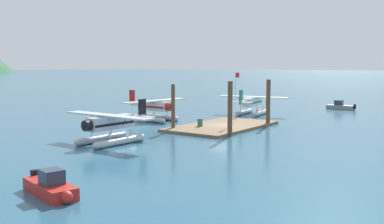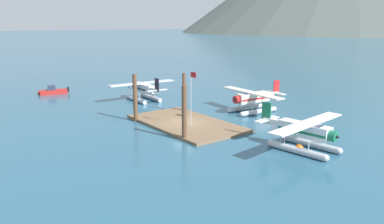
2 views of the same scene
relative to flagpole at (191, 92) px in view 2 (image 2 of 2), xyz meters
name	(u,v)px [view 2 (image 2 of 2)]	position (x,y,z in m)	size (l,w,h in m)	color
ground_plane	(186,124)	(-1.94, 0.64, -4.13)	(1200.00, 1200.00, 0.00)	#285670
dock_platform	(186,123)	(-1.94, 0.64, -3.98)	(13.98, 7.68, 0.30)	brown
piling_near_left	(135,98)	(-6.69, -3.19, -1.33)	(0.49, 0.49, 5.58)	brown
piling_near_right	(184,113)	(2.69, -2.90, -1.38)	(0.50, 0.50, 5.50)	brown
piling_far_left	(184,93)	(-6.88, 3.98, -1.58)	(0.42, 0.42, 5.10)	brown
flagpole	(191,92)	(0.00, 0.00, 0.00)	(0.95, 0.10, 6.17)	silver
fuel_drum	(184,112)	(-4.30, 2.14, -3.39)	(0.62, 0.62, 0.88)	#33663D
mooring_buoy	(299,149)	(11.92, 3.02, -3.71)	(0.84, 0.84, 0.84)	orange
seaplane_white_stbd_fwd	(304,134)	(11.66, 3.98, -2.55)	(7.95, 10.49, 3.84)	#B7BABF
seaplane_silver_port_fwd	(143,90)	(-16.74, 3.58, -2.55)	(7.98, 10.45, 3.84)	#B7BABF
seaplane_cream_bow_centre	(253,100)	(-1.67, 11.18, -2.55)	(10.48, 7.97, 3.84)	#B7BABF
boat_red_open_sw	(53,91)	(-30.18, -5.68, -3.64)	(2.46, 4.80, 1.50)	#B2231E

